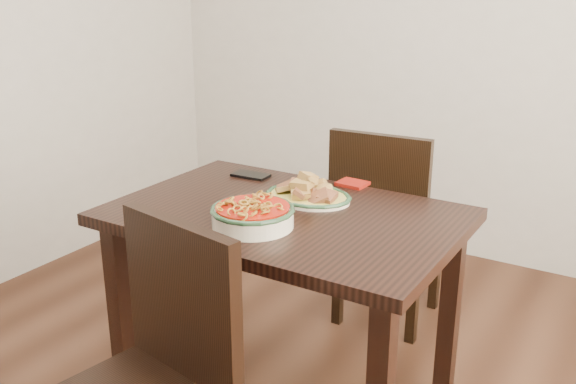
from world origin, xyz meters
The scene contains 8 objects.
wall_back centered at (0.00, 1.75, 1.30)m, with size 3.50×0.10×2.60m, color beige.
dining_table centered at (-0.01, 0.09, 0.64)m, with size 1.12×0.75×0.75m.
chair_far centered at (0.04, 0.81, 0.50)m, with size 0.44×0.44×0.89m.
chair_near centered at (-0.03, -0.54, 0.50)m, with size 0.49×0.49×0.89m.
fish_plate centered at (0.00, 0.23, 0.79)m, with size 0.30×0.23×0.11m.
noodle_bowl centered at (-0.03, -0.07, 0.79)m, with size 0.26×0.26×0.08m.
smartphone centered at (-0.33, 0.35, 0.76)m, with size 0.14×0.07×0.01m, color black.
napkin centered at (0.05, 0.46, 0.76)m, with size 0.10×0.09×0.01m, color maroon.
Camera 1 is at (1.02, -1.57, 1.48)m, focal length 40.00 mm.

